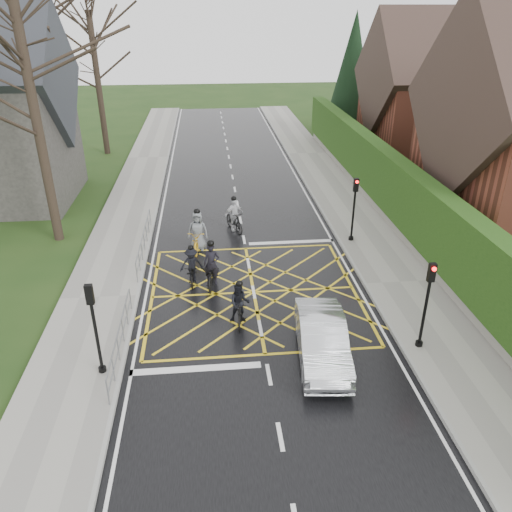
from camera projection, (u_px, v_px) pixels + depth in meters
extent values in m
plane|color=#1A3210|center=(254.00, 292.00, 19.87)|extent=(120.00, 120.00, 0.00)
cube|color=black|center=(254.00, 292.00, 19.87)|extent=(9.00, 80.00, 0.01)
cube|color=gray|center=(400.00, 283.00, 20.36)|extent=(3.00, 80.00, 0.15)
cube|color=gray|center=(100.00, 298.00, 19.31)|extent=(3.00, 80.00, 0.15)
cube|color=slate|center=(392.00, 219.00, 25.73)|extent=(0.50, 38.00, 0.70)
cube|color=#17360E|center=(396.00, 187.00, 24.94)|extent=(0.90, 38.00, 2.80)
cube|color=brown|center=(434.00, 118.00, 35.82)|extent=(9.00, 8.00, 6.00)
cube|color=#33251F|center=(441.00, 75.00, 34.52)|extent=(9.80, 8.80, 8.80)
cube|color=brown|center=(486.00, 34.00, 33.59)|extent=(0.70, 0.70, 1.60)
cylinder|color=black|center=(348.00, 129.00, 43.66)|extent=(0.50, 0.50, 1.20)
cone|color=black|center=(352.00, 76.00, 41.69)|extent=(4.60, 4.60, 10.00)
cylinder|color=black|center=(37.00, 125.00, 21.95)|extent=(0.44, 0.44, 11.00)
cylinder|color=black|center=(58.00, 88.00, 28.75)|extent=(0.44, 0.44, 12.00)
cylinder|color=black|center=(99.00, 86.00, 36.37)|extent=(0.44, 0.44, 10.00)
cylinder|color=slate|center=(119.00, 329.00, 15.90)|extent=(0.05, 5.00, 0.05)
cylinder|color=slate|center=(121.00, 340.00, 16.10)|extent=(0.04, 5.00, 0.04)
cylinder|color=slate|center=(108.00, 395.00, 13.90)|extent=(0.04, 0.04, 1.00)
cylinder|color=slate|center=(131.00, 301.00, 18.35)|extent=(0.04, 0.04, 1.00)
cylinder|color=slate|center=(143.00, 233.00, 22.57)|extent=(0.05, 6.00, 0.05)
cylinder|color=slate|center=(144.00, 242.00, 22.77)|extent=(0.04, 6.00, 0.04)
cylinder|color=slate|center=(137.00, 275.00, 20.13)|extent=(0.04, 0.04, 1.00)
cylinder|color=slate|center=(150.00, 218.00, 25.46)|extent=(0.04, 0.04, 1.00)
cylinder|color=black|center=(353.00, 213.00, 23.38)|extent=(0.10, 0.10, 3.00)
cylinder|color=black|center=(351.00, 240.00, 23.98)|extent=(0.24, 0.24, 0.30)
cube|color=black|center=(356.00, 185.00, 22.75)|extent=(0.22, 0.16, 0.62)
sphere|color=#FF0C0C|center=(357.00, 182.00, 22.56)|extent=(0.14, 0.14, 0.14)
cylinder|color=black|center=(425.00, 311.00, 15.91)|extent=(0.10, 0.10, 3.00)
cylinder|color=black|center=(419.00, 345.00, 16.51)|extent=(0.24, 0.24, 0.30)
cube|color=black|center=(432.00, 272.00, 15.28)|extent=(0.22, 0.16, 0.62)
sphere|color=#FF0C0C|center=(434.00, 269.00, 15.09)|extent=(0.14, 0.14, 0.14)
cylinder|color=black|center=(96.00, 335.00, 14.75)|extent=(0.10, 0.10, 3.00)
cylinder|color=black|center=(103.00, 371.00, 15.35)|extent=(0.24, 0.24, 0.30)
cube|color=black|center=(89.00, 294.00, 14.12)|extent=(0.22, 0.16, 0.62)
sphere|color=#FF0C0C|center=(89.00, 287.00, 14.14)|extent=(0.14, 0.14, 0.14)
imported|color=black|center=(212.00, 273.00, 20.18)|extent=(0.91, 2.08, 1.06)
imported|color=black|center=(212.00, 264.00, 20.11)|extent=(0.70, 0.50, 1.80)
sphere|color=black|center=(211.00, 243.00, 19.69)|extent=(0.28, 0.28, 0.28)
imported|color=black|center=(240.00, 311.00, 17.73)|extent=(0.65, 1.72, 1.01)
imported|color=black|center=(240.00, 303.00, 17.70)|extent=(0.81, 0.66, 1.54)
sphere|color=black|center=(239.00, 284.00, 17.34)|extent=(0.24, 0.24, 0.24)
imported|color=black|center=(192.00, 272.00, 20.44)|extent=(0.60, 1.68, 0.88)
imported|color=black|center=(192.00, 265.00, 20.39)|extent=(0.97, 0.57, 1.49)
sphere|color=black|center=(191.00, 248.00, 20.05)|extent=(0.23, 0.23, 0.23)
imported|color=black|center=(234.00, 221.00, 25.04)|extent=(1.17, 1.89, 1.10)
imported|color=silver|center=(234.00, 215.00, 25.00)|extent=(1.07, 0.75, 1.68)
sphere|color=black|center=(234.00, 198.00, 24.61)|extent=(0.26, 0.26, 0.26)
imported|color=gold|center=(198.00, 239.00, 23.06)|extent=(0.99, 2.17, 1.10)
imported|color=slate|center=(198.00, 231.00, 22.98)|extent=(0.98, 0.71, 1.87)
sphere|color=black|center=(197.00, 212.00, 22.55)|extent=(0.29, 0.29, 0.29)
imported|color=silver|center=(322.00, 339.00, 15.89)|extent=(1.87, 4.35, 1.39)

